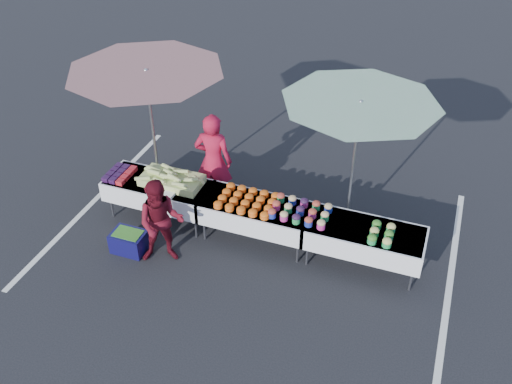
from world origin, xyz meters
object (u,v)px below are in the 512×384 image
(customer, at_px, (161,222))
(storage_bin, at_px, (129,241))
(table_left, at_px, (159,190))
(umbrella_left, at_px, (147,83))
(umbrella_right, at_px, (359,114))
(vendor, at_px, (214,161))
(table_center, at_px, (256,212))
(table_right, at_px, (364,237))

(customer, bearing_deg, storage_bin, 159.05)
(table_left, distance_m, umbrella_left, 1.87)
(storage_bin, bearing_deg, umbrella_right, 28.22)
(vendor, height_order, customer, vendor)
(vendor, distance_m, customer, 1.68)
(table_left, distance_m, vendor, 1.08)
(customer, xyz_separation_m, storage_bin, (-0.64, -0.02, -0.57))
(customer, bearing_deg, umbrella_left, 97.53)
(table_left, xyz_separation_m, storage_bin, (-0.07, -0.98, -0.40))
(customer, bearing_deg, vendor, 61.40)
(customer, height_order, umbrella_left, umbrella_left)
(table_center, xyz_separation_m, umbrella_right, (1.37, 0.80, 1.68))
(vendor, bearing_deg, umbrella_right, 175.37)
(storage_bin, bearing_deg, table_left, 85.24)
(table_left, distance_m, storage_bin, 1.06)
(table_right, distance_m, vendor, 2.96)
(table_left, relative_size, table_center, 1.00)
(table_left, relative_size, table_right, 1.00)
(vendor, bearing_deg, table_center, 139.47)
(table_right, distance_m, customer, 3.18)
(table_left, height_order, umbrella_right, umbrella_right)
(customer, relative_size, umbrella_right, 0.59)
(table_center, bearing_deg, umbrella_left, 168.80)
(customer, bearing_deg, table_left, 98.12)
(umbrella_right, bearing_deg, vendor, -177.70)
(umbrella_left, xyz_separation_m, umbrella_right, (3.39, 0.40, -0.13))
(table_center, height_order, vendor, vendor)
(table_right, xyz_separation_m, umbrella_right, (-0.43, 0.80, 1.68))
(umbrella_right, bearing_deg, table_center, -149.73)
(table_center, bearing_deg, storage_bin, -152.43)
(customer, height_order, umbrella_right, umbrella_right)
(table_center, xyz_separation_m, table_right, (1.80, 0.00, 0.00))
(table_right, bearing_deg, table_center, 180.00)
(table_center, distance_m, storage_bin, 2.15)
(vendor, xyz_separation_m, customer, (-0.17, -1.66, -0.16))
(table_left, xyz_separation_m, table_right, (3.60, 0.00, 0.00))
(umbrella_right, distance_m, storage_bin, 4.24)
(customer, relative_size, storage_bin, 2.70)
(table_right, height_order, customer, customer)
(table_left, relative_size, storage_bin, 3.33)
(vendor, xyz_separation_m, umbrella_right, (2.43, 0.10, 1.35))
(table_left, bearing_deg, customer, -59.15)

